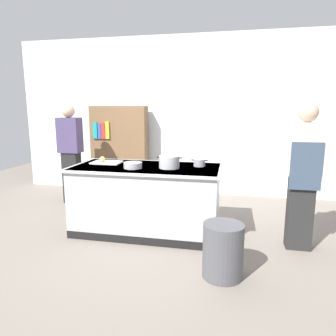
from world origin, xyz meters
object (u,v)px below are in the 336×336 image
(stock_pot, at_px, (169,162))
(person_chef, at_px, (303,174))
(sauce_pan, at_px, (199,163))
(bookshelf, at_px, (120,150))
(mixing_bowl, at_px, (133,165))
(trash_bin, at_px, (223,251))
(onion, at_px, (102,159))
(person_guest, at_px, (71,152))

(stock_pot, distance_m, person_chef, 1.60)
(sauce_pan, distance_m, bookshelf, 2.40)
(sauce_pan, distance_m, person_chef, 1.26)
(mixing_bowl, relative_size, bookshelf, 0.14)
(sauce_pan, relative_size, bookshelf, 0.13)
(stock_pot, bearing_deg, trash_bin, -51.62)
(mixing_bowl, bearing_deg, stock_pot, 13.43)
(sauce_pan, xyz_separation_m, bookshelf, (-1.74, 1.65, -0.10))
(sauce_pan, bearing_deg, onion, -177.29)
(onion, relative_size, trash_bin, 0.14)
(onion, height_order, trash_bin, onion)
(bookshelf, bearing_deg, mixing_bowl, -64.81)
(person_guest, xyz_separation_m, bookshelf, (0.60, 0.80, -0.06))
(onion, distance_m, trash_bin, 2.12)
(sauce_pan, height_order, mixing_bowl, sauce_pan)
(stock_pot, distance_m, person_guest, 2.24)
(stock_pot, bearing_deg, bookshelf, 126.64)
(person_guest, height_order, bookshelf, person_guest)
(person_chef, bearing_deg, sauce_pan, 57.39)
(onion, xyz_separation_m, person_guest, (-1.00, 0.92, -0.05))
(person_guest, bearing_deg, stock_pot, 60.07)
(trash_bin, bearing_deg, onion, 148.24)
(trash_bin, bearing_deg, bookshelf, 127.23)
(onion, distance_m, sauce_pan, 1.34)
(sauce_pan, bearing_deg, trash_bin, -71.93)
(sauce_pan, relative_size, person_chef, 0.13)
(bookshelf, bearing_deg, person_chef, -33.01)
(bookshelf, bearing_deg, onion, -76.94)
(person_guest, bearing_deg, trash_bin, 51.98)
(onion, xyz_separation_m, stock_pot, (0.98, -0.13, 0.02))
(person_chef, distance_m, person_guest, 3.74)
(person_guest, distance_m, bookshelf, 1.00)
(onion, bearing_deg, person_chef, -4.79)
(person_guest, bearing_deg, onion, 45.50)
(stock_pot, xyz_separation_m, trash_bin, (0.73, -0.92, -0.71))
(stock_pot, height_order, sauce_pan, stock_pot)
(onion, relative_size, mixing_bowl, 0.34)
(trash_bin, height_order, person_guest, person_guest)
(mixing_bowl, distance_m, person_chef, 2.05)
(sauce_pan, distance_m, trash_bin, 1.36)
(onion, xyz_separation_m, sauce_pan, (1.34, 0.06, -0.01))
(onion, distance_m, stock_pot, 0.99)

